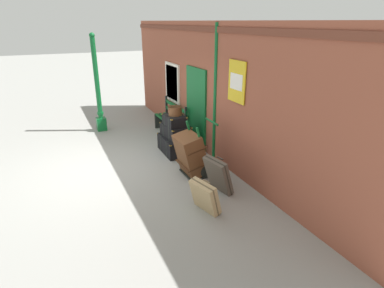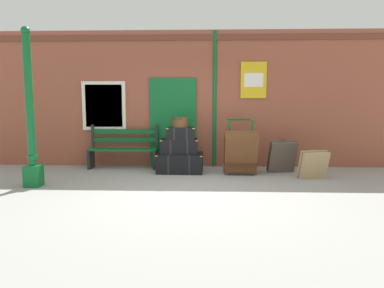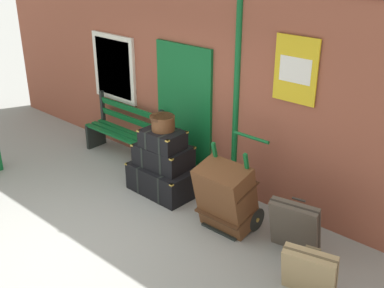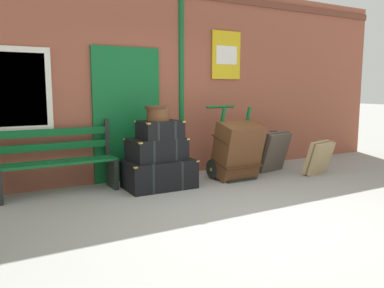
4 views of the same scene
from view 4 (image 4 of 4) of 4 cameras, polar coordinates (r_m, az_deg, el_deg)
ground_plane at (r=4.61m, az=7.49°, el=-10.57°), size 60.00×60.00×0.00m
brick_facade at (r=6.60m, az=-6.41°, el=9.18°), size 10.40×0.35×3.20m
platform_bench at (r=5.80m, az=-18.91°, el=-2.51°), size 1.60×0.43×1.01m
steamer_trunk_base at (r=5.86m, az=-4.79°, el=-4.33°), size 1.02×0.67×0.43m
steamer_trunk_middle at (r=5.81m, az=-5.16°, el=-0.73°), size 0.84×0.59×0.33m
steamer_trunk_top at (r=5.75m, az=-4.67°, el=2.10°), size 0.62×0.47×0.27m
round_hatbox at (r=5.75m, az=-4.98°, el=4.61°), size 0.37×0.35×0.21m
porters_trolley at (r=6.52m, az=5.64°, el=-2.54°), size 0.71×0.68×1.18m
large_brown_trunk at (r=6.34m, az=6.61°, el=-0.93°), size 0.70×0.64×0.96m
suitcase_tan at (r=7.06m, az=11.83°, el=-1.09°), size 0.65×0.45×0.73m
suitcase_umber at (r=7.05m, az=17.95°, el=-1.90°), size 0.63×0.43×0.59m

